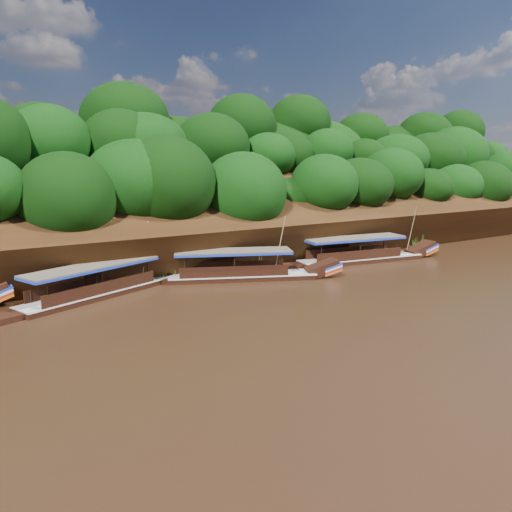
{
  "coord_description": "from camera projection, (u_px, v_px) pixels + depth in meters",
  "views": [
    {
      "loc": [
        -20.51,
        -25.53,
        9.19
      ],
      "look_at": [
        -0.31,
        7.0,
        1.77
      ],
      "focal_mm": 35.0,
      "sensor_mm": 36.0,
      "label": 1
    }
  ],
  "objects": [
    {
      "name": "ground",
      "position": [
        315.0,
        298.0,
        33.67
      ],
      "size": [
        160.0,
        160.0,
        0.0
      ],
      "primitive_type": "plane",
      "color": "black",
      "rests_on": "ground"
    },
    {
      "name": "riverbank",
      "position": [
        179.0,
        230.0,
        52.26
      ],
      "size": [
        120.0,
        30.06,
        19.4
      ],
      "color": "black",
      "rests_on": "ground"
    },
    {
      "name": "boat_0",
      "position": [
        368.0,
        256.0,
        45.68
      ],
      "size": [
        14.53,
        4.21,
        5.42
      ],
      "rotation": [
        0.0,
        0.0,
        -0.15
      ],
      "color": "black",
      "rests_on": "ground"
    },
    {
      "name": "boat_1",
      "position": [
        251.0,
        273.0,
        38.85
      ],
      "size": [
        13.17,
        7.09,
        5.47
      ],
      "rotation": [
        0.0,
        0.0,
        -0.41
      ],
      "color": "black",
      "rests_on": "ground"
    },
    {
      "name": "boat_2",
      "position": [
        113.0,
        286.0,
        34.78
      ],
      "size": [
        14.04,
        7.13,
        5.17
      ],
      "rotation": [
        0.0,
        0.0,
        0.39
      ],
      "color": "black",
      "rests_on": "ground"
    },
    {
      "name": "reeds",
      "position": [
        212.0,
        266.0,
        39.81
      ],
      "size": [
        50.85,
        2.33,
        1.85
      ],
      "color": "#32681A",
      "rests_on": "ground"
    }
  ]
}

